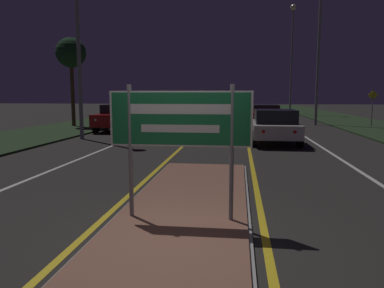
{
  "coord_description": "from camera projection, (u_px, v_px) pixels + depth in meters",
  "views": [
    {
      "loc": [
        0.91,
        -5.08,
        2.07
      ],
      "look_at": [
        0.0,
        2.18,
        1.1
      ],
      "focal_mm": 35.0,
      "sensor_mm": 36.0,
      "label": 1
    }
  ],
  "objects": [
    {
      "name": "lane_line_white_right",
      "position": [
        281.0,
        121.0,
        29.46
      ],
      "size": [
        0.12,
        70.0,
        0.01
      ],
      "color": "silver",
      "rests_on": "ground_plane"
    },
    {
      "name": "verge_left",
      "position": [
        89.0,
        124.0,
        26.22
      ],
      "size": [
        5.0,
        100.0,
        0.08
      ],
      "color": "#23381E",
      "rests_on": "ground_plane"
    },
    {
      "name": "edge_line_white_left",
      "position": [
        140.0,
        120.0,
        30.86
      ],
      "size": [
        0.1,
        70.0,
        0.01
      ],
      "color": "silver",
      "rests_on": "ground_plane"
    },
    {
      "name": "lane_line_white_left",
      "position": [
        176.0,
        120.0,
        30.49
      ],
      "size": [
        0.12,
        70.0,
        0.01
      ],
      "color": "silver",
      "rests_on": "ground_plane"
    },
    {
      "name": "verge_right",
      "position": [
        374.0,
        127.0,
        23.88
      ],
      "size": [
        5.0,
        100.0,
        0.08
      ],
      "color": "#23381E",
      "rests_on": "ground_plane"
    },
    {
      "name": "streetlight_right_far",
      "position": [
        292.0,
        43.0,
        37.6
      ],
      "size": [
        0.58,
        0.58,
        10.99
      ],
      "color": "gray",
      "rests_on": "ground_plane"
    },
    {
      "name": "car_approaching_1",
      "position": [
        159.0,
        110.0,
        31.78
      ],
      "size": [
        1.92,
        4.84,
        1.43
      ],
      "color": "#B7B7BC",
      "rests_on": "ground_plane"
    },
    {
      "name": "highway_sign",
      "position": [
        180.0,
        124.0,
        5.84
      ],
      "size": [
        2.25,
        0.07,
        2.13
      ],
      "color": "gray",
      "rests_on": "median_island"
    },
    {
      "name": "centre_line_yellow_right",
      "position": [
        244.0,
        121.0,
        29.81
      ],
      "size": [
        0.12,
        70.0,
        0.01
      ],
      "color": "gold",
      "rests_on": "ground_plane"
    },
    {
      "name": "warning_sign",
      "position": [
        372.0,
        105.0,
        23.5
      ],
      "size": [
        0.6,
        0.06,
        2.26
      ],
      "color": "gray",
      "rests_on": "verge_right"
    },
    {
      "name": "car_approaching_0",
      "position": [
        119.0,
        117.0,
        21.71
      ],
      "size": [
        1.96,
        4.29,
        1.5
      ],
      "color": "maroon",
      "rests_on": "ground_plane"
    },
    {
      "name": "median_island",
      "position": [
        181.0,
        221.0,
        6.05
      ],
      "size": [
        2.26,
        9.64,
        0.1
      ],
      "color": "#999993",
      "rests_on": "ground_plane"
    },
    {
      "name": "centre_line_yellow_left",
      "position": [
        211.0,
        121.0,
        30.14
      ],
      "size": [
        0.12,
        70.0,
        0.01
      ],
      "color": "gold",
      "rests_on": "ground_plane"
    },
    {
      "name": "edge_line_white_right",
      "position": [
        320.0,
        122.0,
        29.09
      ],
      "size": [
        0.1,
        70.0,
        0.01
      ],
      "color": "silver",
      "rests_on": "ground_plane"
    },
    {
      "name": "car_receding_1",
      "position": [
        265.0,
        115.0,
        24.66
      ],
      "size": [
        1.98,
        4.17,
        1.42
      ],
      "color": "maroon",
      "rests_on": "ground_plane"
    },
    {
      "name": "ground_plane",
      "position": [
        173.0,
        239.0,
        5.38
      ],
      "size": [
        160.0,
        160.0,
        0.0
      ],
      "primitive_type": "plane",
      "color": "#282623"
    },
    {
      "name": "streetlight_left_near",
      "position": [
        77.0,
        7.0,
        16.86
      ],
      "size": [
        0.57,
        0.57,
        8.91
      ],
      "color": "gray",
      "rests_on": "ground_plane"
    },
    {
      "name": "roadside_palm_left",
      "position": [
        71.0,
        54.0,
        23.64
      ],
      "size": [
        1.89,
        1.89,
        5.58
      ],
      "color": "#4C3823",
      "rests_on": "verge_left"
    },
    {
      "name": "streetlight_right_near",
      "position": [
        319.0,
        39.0,
        24.96
      ],
      "size": [
        0.52,
        0.52,
        9.0
      ],
      "color": "gray",
      "rests_on": "ground_plane"
    },
    {
      "name": "car_receding_0",
      "position": [
        274.0,
        126.0,
        15.94
      ],
      "size": [
        2.01,
        4.17,
        1.45
      ],
      "color": "silver",
      "rests_on": "ground_plane"
    }
  ]
}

